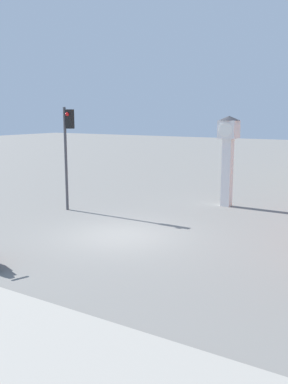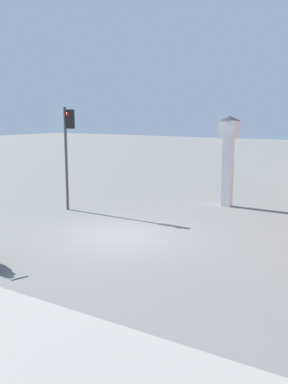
{
  "view_description": "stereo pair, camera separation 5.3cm",
  "coord_description": "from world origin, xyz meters",
  "views": [
    {
      "loc": [
        8.29,
        -11.78,
        4.17
      ],
      "look_at": [
        0.45,
        0.79,
        1.46
      ],
      "focal_mm": 40.0,
      "sensor_mm": 36.0,
      "label": 1
    },
    {
      "loc": [
        8.33,
        -11.75,
        4.17
      ],
      "look_at": [
        0.45,
        0.79,
        1.46
      ],
      "focal_mm": 40.0,
      "sensor_mm": 36.0,
      "label": 2
    }
  ],
  "objects": [
    {
      "name": "traffic_light",
      "position": [
        -4.21,
        2.08,
        3.05
      ],
      "size": [
        0.5,
        0.35,
        4.46
      ],
      "color": "#47474C",
      "rests_on": "ground_plane"
    },
    {
      "name": "clock_tower",
      "position": [
        1.32,
        6.54,
        2.71
      ],
      "size": [
        0.95,
        0.95,
        4.09
      ],
      "color": "white",
      "rests_on": "ground_plane"
    },
    {
      "name": "ground_plane",
      "position": [
        0.0,
        0.0,
        0.0
      ],
      "size": [
        120.0,
        120.0,
        0.0
      ],
      "primitive_type": "plane",
      "color": "slate"
    }
  ]
}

